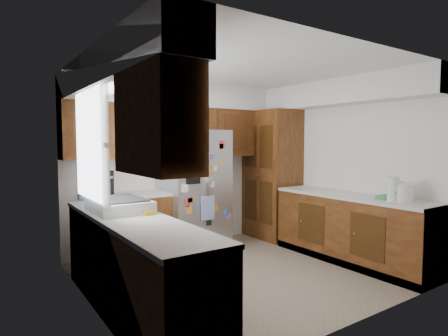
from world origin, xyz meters
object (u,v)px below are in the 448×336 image
at_px(rice_cooker, 401,191).
at_px(paper_towel, 393,189).
at_px(pantry, 272,174).
at_px(fridge, 194,191).

height_order(rice_cooker, paper_towel, paper_towel).
relative_size(pantry, fridge, 1.19).
bearing_deg(rice_cooker, fridge, 122.40).
bearing_deg(paper_towel, fridge, 120.66).
height_order(pantry, rice_cooker, pantry).
relative_size(fridge, rice_cooker, 6.18).
xyz_separation_m(pantry, paper_towel, (-0.12, -2.28, -0.01)).
distance_m(fridge, rice_cooker, 2.80).
bearing_deg(paper_towel, pantry, 87.06).
bearing_deg(paper_towel, rice_cooker, -14.33).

